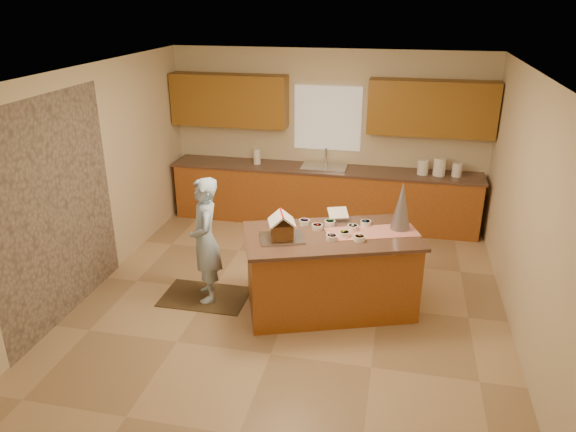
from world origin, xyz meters
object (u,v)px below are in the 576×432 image
object	(u,v)px
island_base	(330,274)
boy	(205,240)
gingerbread_house	(282,228)
tinsel_tree	(402,206)

from	to	relation	value
island_base	boy	world-z (taller)	boy
boy	gingerbread_house	bearing A→B (deg)	57.45
island_base	tinsel_tree	size ratio (longest dim) A/B	3.27
gingerbread_house	boy	bearing A→B (deg)	170.69
boy	gingerbread_house	size ratio (longest dim) A/B	4.15
island_base	gingerbread_house	size ratio (longest dim) A/B	5.07
gingerbread_house	island_base	bearing A→B (deg)	24.63
island_base	gingerbread_house	distance (m)	0.85
tinsel_tree	boy	size ratio (longest dim) A/B	0.37
boy	gingerbread_house	world-z (taller)	boy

